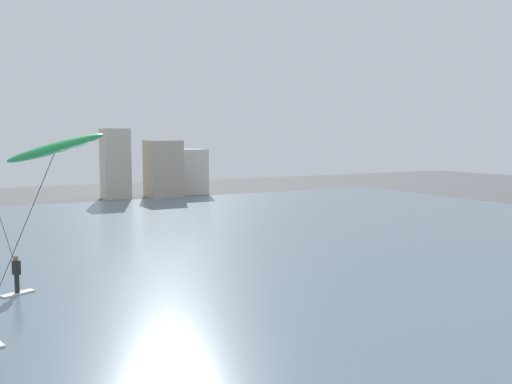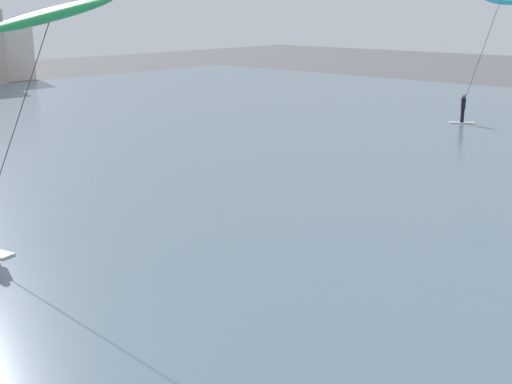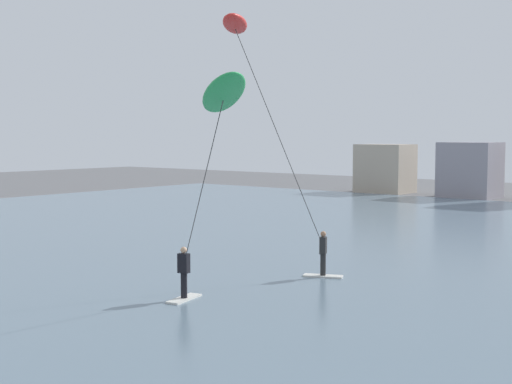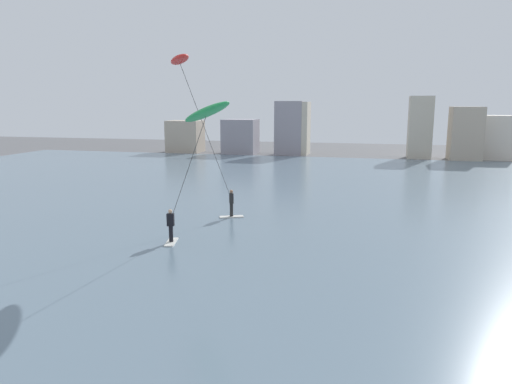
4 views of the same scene
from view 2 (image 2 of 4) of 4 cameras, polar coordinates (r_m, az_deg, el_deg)
name	(u,v)px [view 2 (image 2 of 4)]	position (r m, az deg, el deg)	size (l,w,h in m)	color
kitesurfer_cyan	(495,14)	(39.29, 19.31, 13.82)	(2.55, 3.96, 7.09)	silver
kitesurfer_green	(44,32)	(19.38, -17.22, 12.61)	(4.13, 3.12, 6.89)	silver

